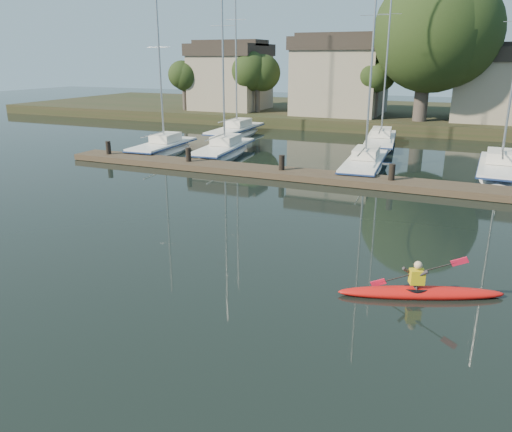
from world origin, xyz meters
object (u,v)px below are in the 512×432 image
at_px(dock, 334,178).
at_px(sailboat_1, 224,157).
at_px(sailboat_2, 364,172).
at_px(sailboat_3, 498,179).
at_px(sailboat_0, 163,155).
at_px(kayak, 420,290).
at_px(sailboat_5, 236,137).
at_px(sailboat_6, 380,148).

distance_m(dock, sailboat_1, 10.14).
relative_size(sailboat_1, sailboat_2, 0.97).
height_order(sailboat_1, sailboat_3, sailboat_1).
xyz_separation_m(sailboat_0, sailboat_2, (14.23, -0.05, 0.02)).
relative_size(kayak, sailboat_0, 0.37).
relative_size(kayak, sailboat_1, 0.31).
bearing_deg(sailboat_1, sailboat_0, -174.67).
bearing_deg(sailboat_3, dock, -145.83).
bearing_deg(kayak, sailboat_2, 85.32).
xyz_separation_m(kayak, sailboat_5, (-17.93, 25.27, -0.38)).
bearing_deg(dock, kayak, -64.74).
bearing_deg(sailboat_0, dock, -18.85).
xyz_separation_m(dock, sailboat_2, (0.84, 3.74, -0.39)).
relative_size(sailboat_2, sailboat_6, 0.93).
xyz_separation_m(sailboat_0, sailboat_6, (13.55, 8.95, 0.02)).
relative_size(sailboat_0, sailboat_5, 0.77).
bearing_deg(sailboat_2, sailboat_1, 170.77).
bearing_deg(sailboat_6, sailboat_3, -50.43).
bearing_deg(sailboat_6, sailboat_1, -145.68).
distance_m(sailboat_1, sailboat_5, 9.01).
bearing_deg(sailboat_0, sailboat_2, -3.24).
height_order(kayak, sailboat_6, sailboat_6).
bearing_deg(dock, sailboat_6, 89.26).
height_order(dock, sailboat_6, sailboat_6).
distance_m(sailboat_5, sailboat_6, 12.34).
bearing_deg(sailboat_2, sailboat_6, 90.19).
distance_m(dock, sailboat_6, 12.75).
relative_size(dock, sailboat_6, 2.13).
height_order(sailboat_2, sailboat_5, sailboat_5).
height_order(dock, sailboat_5, sailboat_5).
xyz_separation_m(dock, sailboat_3, (8.18, 5.19, -0.42)).
relative_size(sailboat_2, sailboat_3, 1.04).
bearing_deg(sailboat_5, sailboat_3, -22.77).
bearing_deg(sailboat_3, sailboat_0, -174.51).
xyz_separation_m(sailboat_2, sailboat_6, (-0.68, 9.00, -0.00)).
bearing_deg(dock, sailboat_0, 164.19).
relative_size(sailboat_3, sailboat_6, 0.89).
xyz_separation_m(dock, sailboat_0, (-13.39, 3.79, -0.40)).
relative_size(kayak, sailboat_5, 0.28).
bearing_deg(kayak, sailboat_6, 80.82).
bearing_deg(sailboat_0, kayak, -42.92).
bearing_deg(dock, sailboat_5, 132.99).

